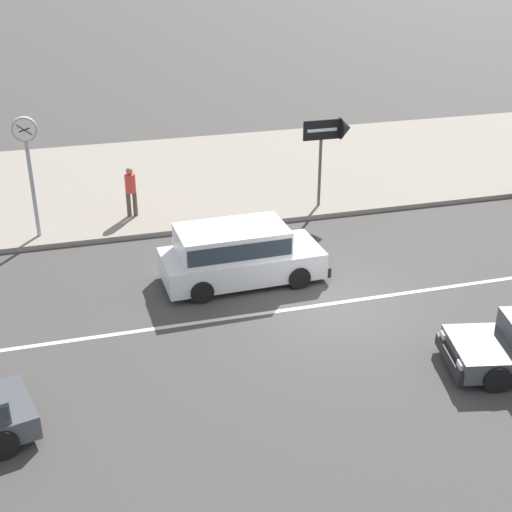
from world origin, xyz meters
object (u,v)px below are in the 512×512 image
at_px(street_clock, 27,147).
at_px(arrow_signboard, 338,132).
at_px(pedestrian_mid_kerb, 131,188).
at_px(minivan_white_3, 237,252).

distance_m(street_clock, arrow_signboard, 9.58).
xyz_separation_m(arrow_signboard, pedestrian_mid_kerb, (-6.66, 0.77, -1.51)).
xyz_separation_m(street_clock, arrow_signboard, (9.57, 0.04, -0.30)).
height_order(arrow_signboard, pedestrian_mid_kerb, arrow_signboard).
bearing_deg(minivan_white_3, street_clock, 140.43).
distance_m(arrow_signboard, pedestrian_mid_kerb, 6.87).
relative_size(street_clock, pedestrian_mid_kerb, 2.24).
bearing_deg(arrow_signboard, minivan_white_3, -136.29).
distance_m(minivan_white_3, pedestrian_mid_kerb, 5.50).
height_order(street_clock, pedestrian_mid_kerb, street_clock).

